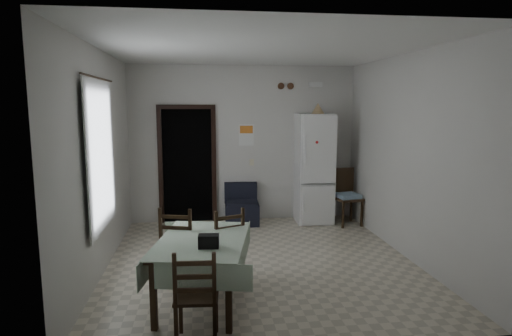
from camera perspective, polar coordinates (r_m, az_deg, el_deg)
The scene contains 25 objects.
ground at distance 6.15m, azimuth 0.63°, elevation -12.28°, with size 4.50×4.50×0.00m, color beige.
ceiling at distance 5.80m, azimuth 0.68°, elevation 15.59°, with size 4.20×4.50×0.02m, color white, non-canonical shape.
wall_back at distance 8.02m, azimuth -1.66°, elevation 3.24°, with size 4.20×0.02×2.90m, color silver, non-canonical shape.
wall_front at distance 3.62m, azimuth 5.80°, elevation -3.22°, with size 4.20×0.02×2.90m, color silver, non-canonical shape.
wall_left at distance 5.88m, azimuth -20.04°, elevation 0.82°, with size 0.02×4.50×2.90m, color silver, non-canonical shape.
wall_right at distance 6.45m, azimuth 19.47°, elevation 1.47°, with size 0.02×4.50×2.90m, color silver, non-canonical shape.
doorway at distance 8.23m, azimuth -9.09°, elevation 0.53°, with size 1.06×0.52×2.22m.
window_recess at distance 5.69m, azimuth -21.01°, elevation 1.54°, with size 0.10×1.20×1.60m, color silver.
curtain at distance 5.66m, azimuth -19.93°, elevation 1.57°, with size 0.02×1.45×1.85m, color silver.
curtain_rod at distance 5.63m, azimuth -20.32°, elevation 11.20°, with size 0.02×0.02×1.60m, color black.
calendar at distance 8.00m, azimuth -1.30°, elevation 4.45°, with size 0.28×0.02×0.40m, color white.
calendar_image at distance 7.99m, azimuth -1.30°, elevation 5.16°, with size 0.24×0.01×0.14m, color orange.
light_switch at distance 8.07m, azimuth -0.58°, elevation 0.77°, with size 0.08×0.02×0.12m, color beige.
vent_left at distance 8.08m, azimuth 3.35°, elevation 10.86°, with size 0.12×0.12×0.03m, color #513320.
vent_right at distance 8.12m, azimuth 4.62°, elevation 10.83°, with size 0.12×0.12×0.03m, color #513320.
emergency_light at distance 8.21m, azimuth 7.92°, elevation 10.97°, with size 0.25×0.07×0.09m, color white.
fridge at distance 8.00m, azimuth 7.74°, elevation -0.05°, with size 0.65×0.65×2.01m, color white, non-canonical shape.
tan_cone at distance 7.87m, azimuth 8.26°, elevation 7.86°, with size 0.23×0.23×0.19m, color tan.
navy_seat at distance 7.87m, azimuth -1.89°, elevation -4.84°, with size 0.61×0.59×0.74m, color black, non-canonical shape.
corner_chair at distance 7.96m, azimuth 12.12°, elevation -3.83°, with size 0.44×0.44×1.02m, color black, non-canonical shape.
dining_table at distance 4.86m, azimuth -7.11°, elevation -13.49°, with size 0.93×1.41×0.73m, color #AAC1A5, non-canonical shape.
black_bag at distance 4.45m, azimuth -6.33°, elevation -9.68°, with size 0.21×0.12×0.13m, color black.
dining_chair_far_left at distance 5.37m, azimuth -10.01°, elevation -9.98°, with size 0.42×0.42×0.98m, color black, non-canonical shape.
dining_chair_far_right at distance 5.38m, azimuth -4.29°, elevation -10.06°, with size 0.41×0.41×0.95m, color black, non-canonical shape.
dining_chair_near_head at distance 4.10m, azimuth -7.92°, elevation -16.42°, with size 0.39×0.39×0.92m, color black, non-canonical shape.
Camera 1 is at (-0.83, -5.70, 2.18)m, focal length 30.00 mm.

